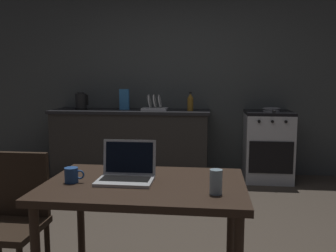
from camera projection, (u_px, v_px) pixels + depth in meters
ground_plane at (153, 240)px, 3.05m from camera, size 12.00×12.00×0.00m
back_wall at (200, 82)px, 5.16m from camera, size 6.40×0.10×2.60m
kitchen_counter at (131, 143)px, 5.03m from camera, size 2.16×0.64×0.92m
stove_oven at (268, 146)px, 4.82m from camera, size 0.60×0.62×0.92m
dining_table at (145, 196)px, 2.11m from camera, size 1.15×0.77×0.75m
chair at (13, 214)px, 2.28m from camera, size 0.40×0.40×0.87m
laptop at (126, 173)px, 2.12m from camera, size 0.32×0.25×0.23m
electric_kettle at (81, 101)px, 5.04m from camera, size 0.18×0.16×0.23m
bottle at (190, 102)px, 4.82m from camera, size 0.08×0.08×0.25m
frying_pan at (271, 110)px, 4.73m from camera, size 0.23×0.40×0.05m
coffee_mug at (72, 175)px, 2.09m from camera, size 0.12×0.08×0.09m
drinking_glass at (216, 182)px, 1.88m from camera, size 0.07×0.07×0.13m
cereal_box at (124, 99)px, 4.99m from camera, size 0.13×0.05×0.28m
dish_rack at (155, 107)px, 4.93m from camera, size 0.34×0.26×0.21m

